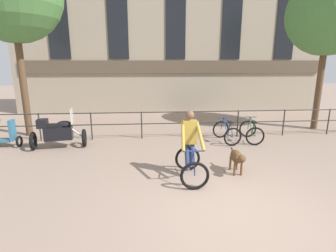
{
  "coord_description": "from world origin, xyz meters",
  "views": [
    {
      "loc": [
        -1.65,
        -4.53,
        2.87
      ],
      "look_at": [
        -1.06,
        2.86,
        1.05
      ],
      "focal_mm": 28.0,
      "sensor_mm": 36.0,
      "label": 1
    }
  ],
  "objects_px": {
    "parked_bicycle_near_lamp": "(227,132)",
    "cyclist_with_bike": "(190,149)",
    "dog": "(237,157)",
    "parked_motorcycle": "(58,132)",
    "parked_bicycle_mid_left": "(251,132)"
  },
  "relations": [
    {
      "from": "parked_bicycle_near_lamp",
      "to": "cyclist_with_bike",
      "type": "bearing_deg",
      "value": 50.82
    },
    {
      "from": "dog",
      "to": "parked_motorcycle",
      "type": "distance_m",
      "value": 5.9
    },
    {
      "from": "cyclist_with_bike",
      "to": "parked_bicycle_mid_left",
      "type": "distance_m",
      "value": 4.05
    },
    {
      "from": "dog",
      "to": "parked_bicycle_mid_left",
      "type": "bearing_deg",
      "value": 62.29
    },
    {
      "from": "cyclist_with_bike",
      "to": "dog",
      "type": "relative_size",
      "value": 1.71
    },
    {
      "from": "cyclist_with_bike",
      "to": "parked_bicycle_near_lamp",
      "type": "relative_size",
      "value": 1.44
    },
    {
      "from": "parked_motorcycle",
      "to": "parked_bicycle_mid_left",
      "type": "relative_size",
      "value": 1.53
    },
    {
      "from": "dog",
      "to": "parked_bicycle_near_lamp",
      "type": "xyz_separation_m",
      "value": [
        0.58,
        2.81,
        -0.09
      ]
    },
    {
      "from": "parked_motorcycle",
      "to": "parked_bicycle_near_lamp",
      "type": "height_order",
      "value": "parked_motorcycle"
    },
    {
      "from": "parked_bicycle_near_lamp",
      "to": "parked_bicycle_mid_left",
      "type": "height_order",
      "value": "same"
    },
    {
      "from": "parked_bicycle_near_lamp",
      "to": "parked_bicycle_mid_left",
      "type": "bearing_deg",
      "value": 172.91
    },
    {
      "from": "cyclist_with_bike",
      "to": "parked_motorcycle",
      "type": "xyz_separation_m",
      "value": [
        -4.07,
        2.65,
        -0.2
      ]
    },
    {
      "from": "cyclist_with_bike",
      "to": "parked_bicycle_near_lamp",
      "type": "distance_m",
      "value": 3.48
    },
    {
      "from": "cyclist_with_bike",
      "to": "parked_motorcycle",
      "type": "height_order",
      "value": "cyclist_with_bike"
    },
    {
      "from": "dog",
      "to": "parked_motorcycle",
      "type": "height_order",
      "value": "parked_motorcycle"
    }
  ]
}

